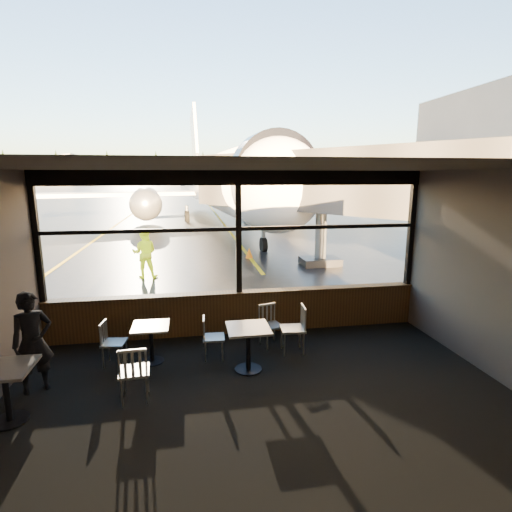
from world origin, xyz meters
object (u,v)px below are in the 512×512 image
object	(u,v)px
airliner	(218,146)
chair_near_w	(214,338)
chair_near_e	(293,329)
chair_mid_s	(134,372)
chair_near_n	(271,326)
cafe_table_near	(248,349)
chair_mid_w	(114,343)
cone_nose	(249,253)
jet_bridge	(319,207)
cafe_table_left	(7,395)
passenger	(33,342)
cafe_table_mid	(152,344)
ground_crew	(145,253)

from	to	relation	value
airliner	chair_near_w	bearing A→B (deg)	-99.87
chair_near_e	chair_mid_s	bearing A→B (deg)	118.38
chair_near_n	cafe_table_near	bearing A→B (deg)	41.92
chair_mid_w	cone_nose	world-z (taller)	chair_mid_w
chair_mid_w	airliner	bearing A→B (deg)	178.44
airliner	chair_mid_s	size ratio (longest dim) A/B	38.77
chair_mid_s	chair_near_n	bearing A→B (deg)	29.35
chair_near_e	jet_bridge	bearing A→B (deg)	-17.32
cafe_table_left	cone_nose	size ratio (longest dim) A/B	1.89
cafe_table_left	chair_near_n	distance (m)	4.55
airliner	passenger	xyz separation A→B (m)	(-4.82, -23.30, -4.70)
cafe_table_left	airliner	bearing A→B (deg)	78.52
jet_bridge	passenger	bearing A→B (deg)	-134.00
cafe_table_left	passenger	size ratio (longest dim) A/B	0.50
jet_bridge	chair_near_e	distance (m)	7.46
cafe_table_left	chair_near_w	world-z (taller)	same
cafe_table_mid	jet_bridge	bearing A→B (deg)	51.11
cafe_table_near	chair_near_w	distance (m)	0.80
chair_near_e	chair_mid_s	size ratio (longest dim) A/B	1.02
chair_near_e	cafe_table_mid	bearing A→B (deg)	94.00
airliner	cafe_table_mid	xyz separation A→B (m)	(-3.08, -22.59, -5.16)
jet_bridge	cafe_table_mid	bearing A→B (deg)	-128.89
chair_near_w	cone_nose	bearing A→B (deg)	170.40
jet_bridge	chair_mid_w	bearing A→B (deg)	-132.18
cafe_table_left	chair_mid_w	xyz separation A→B (m)	(1.17, 1.56, 0.00)
chair_near_w	ground_crew	size ratio (longest dim) A/B	0.49
jet_bridge	cone_nose	xyz separation A→B (m)	(-2.14, 2.47, -2.09)
cone_nose	cafe_table_left	bearing A→B (deg)	-115.33
cafe_table_mid	ground_crew	size ratio (longest dim) A/B	0.43
chair_mid_s	cone_nose	xyz separation A→B (m)	(3.38, 10.40, -0.25)
cafe_table_mid	cafe_table_near	bearing A→B (deg)	-19.71
cafe_table_mid	chair_mid_s	distance (m)	1.28
jet_bridge	cafe_table_left	size ratio (longest dim) A/B	12.82
chair_near_w	chair_mid_w	bearing A→B (deg)	-88.51
cafe_table_mid	chair_near_e	world-z (taller)	chair_near_e
cafe_table_left	chair_near_e	xyz separation A→B (m)	(4.49, 1.51, 0.06)
jet_bridge	chair_near_e	xyz separation A→B (m)	(-2.71, -6.70, -1.83)
airliner	ground_crew	xyz separation A→B (m)	(-3.81, -16.08, -4.67)
chair_near_w	cafe_table_mid	bearing A→B (deg)	-88.97
airliner	chair_mid_w	world-z (taller)	airliner
chair_near_w	cone_nose	xyz separation A→B (m)	(2.09, 9.18, -0.19)
chair_near_w	chair_near_n	distance (m)	1.24
cafe_table_mid	chair_mid_w	world-z (taller)	chair_mid_w
cafe_table_near	chair_near_n	bearing A→B (deg)	57.38
cafe_table_near	chair_near_w	size ratio (longest dim) A/B	0.98
passenger	ground_crew	distance (m)	7.28
cafe_table_mid	chair_near_w	distance (m)	1.14
chair_near_n	chair_mid_w	distance (m)	2.99
cafe_table_near	chair_mid_w	xyz separation A→B (m)	(-2.36, 0.62, 0.01)
chair_near_e	ground_crew	distance (m)	7.38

